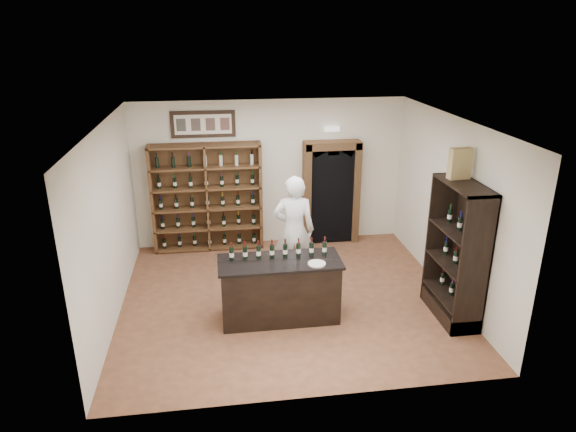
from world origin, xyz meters
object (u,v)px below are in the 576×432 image
object	(u,v)px
tasting_counter	(280,290)
wine_crate	(460,163)
side_cabinet	(456,272)
wine_shelf	(207,197)
shopkeeper	(294,230)
counter_bottle_0	(232,254)

from	to	relation	value
tasting_counter	wine_crate	world-z (taller)	wine_crate
tasting_counter	side_cabinet	bearing A→B (deg)	-6.28
wine_shelf	side_cabinet	distance (m)	5.02
tasting_counter	side_cabinet	world-z (taller)	side_cabinet
wine_crate	side_cabinet	bearing A→B (deg)	-89.31
wine_shelf	tasting_counter	xyz separation A→B (m)	(1.10, -2.93, -0.61)
wine_shelf	shopkeeper	size ratio (longest dim) A/B	1.11
tasting_counter	side_cabinet	xyz separation A→B (m)	(2.72, -0.30, 0.26)
counter_bottle_0	shopkeeper	distance (m)	1.55
counter_bottle_0	side_cabinet	bearing A→B (deg)	-6.99
wine_shelf	side_cabinet	xyz separation A→B (m)	(3.82, -3.23, -0.35)
wine_shelf	wine_crate	xyz separation A→B (m)	(3.80, -2.99, 1.33)
tasting_counter	shopkeeper	size ratio (longest dim) A/B	0.95
wine_shelf	side_cabinet	bearing A→B (deg)	-40.21
side_cabinet	wine_shelf	bearing A→B (deg)	139.79
wine_crate	tasting_counter	bearing A→B (deg)	173.85
side_cabinet	shopkeeper	size ratio (longest dim) A/B	1.11
wine_shelf	tasting_counter	bearing A→B (deg)	-69.44
side_cabinet	counter_bottle_0	bearing A→B (deg)	173.01
side_cabinet	shopkeeper	world-z (taller)	side_cabinet
wine_shelf	counter_bottle_0	bearing A→B (deg)	-82.30
shopkeeper	wine_shelf	bearing A→B (deg)	-41.05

